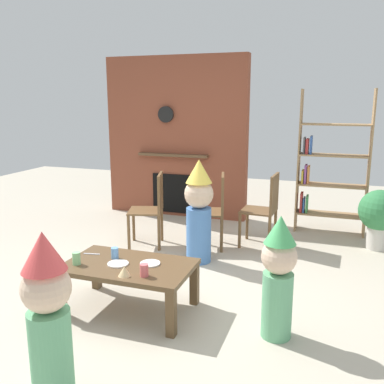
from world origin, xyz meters
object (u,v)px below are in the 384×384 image
object	(u,v)px
paper_plate_front	(118,264)
dining_chair_right	(266,206)
bookshelf	(327,168)
birthday_cake_slice	(124,271)
dining_chair_middle	(215,206)
coffee_table	(129,271)
child_with_cone_hat	(48,312)
potted_plant_tall	(380,214)
paper_cup_center	(144,270)
dining_chair_left	(153,205)
paper_plate_rear	(150,263)
child_in_pink	(278,274)
child_by_the_chairs	(199,209)
paper_cup_near_left	(115,253)
paper_cup_near_right	(76,258)

from	to	relation	value
paper_plate_front	dining_chair_right	xyz separation A→B (m)	(0.92, 2.00, 0.09)
bookshelf	birthday_cake_slice	xyz separation A→B (m)	(-1.42, -3.04, -0.42)
dining_chair_middle	coffee_table	bearing A→B (deg)	67.36
child_with_cone_hat	potted_plant_tall	xyz separation A→B (m)	(2.08, 3.43, -0.11)
paper_cup_center	paper_plate_front	xyz separation A→B (m)	(-0.31, 0.15, -0.04)
coffee_table	dining_chair_left	world-z (taller)	dining_chair_left
paper_plate_rear	paper_cup_center	bearing A→B (deg)	-76.17
child_in_pink	potted_plant_tall	xyz separation A→B (m)	(0.89, 2.33, -0.07)
paper_plate_front	child_by_the_chairs	xyz separation A→B (m)	(0.30, 1.27, 0.19)
paper_cup_near_left	paper_plate_rear	size ratio (longest dim) A/B	0.57
paper_cup_near_right	dining_chair_middle	xyz separation A→B (m)	(0.67, 1.88, 0.05)
child_by_the_chairs	potted_plant_tall	distance (m)	2.20
coffee_table	paper_plate_rear	xyz separation A→B (m)	(0.17, 0.06, 0.07)
paper_plate_front	dining_chair_middle	distance (m)	1.81
child_with_cone_hat	birthday_cake_slice	bearing A→B (deg)	-4.53
dining_chair_left	dining_chair_middle	distance (m)	0.75
paper_cup_near_left	child_by_the_chairs	xyz separation A→B (m)	(0.39, 1.16, 0.14)
paper_cup_center	paper_plate_rear	world-z (taller)	paper_cup_center
dining_chair_left	bookshelf	bearing A→B (deg)	-164.78
bookshelf	paper_cup_center	world-z (taller)	bookshelf
paper_cup_near_left	child_by_the_chairs	bearing A→B (deg)	71.37
coffee_table	dining_chair_left	xyz separation A→B (m)	(-0.47, 1.55, 0.16)
birthday_cake_slice	dining_chair_left	xyz separation A→B (m)	(-0.55, 1.78, 0.06)
paper_plate_rear	child_by_the_chairs	size ratio (longest dim) A/B	0.15
paper_plate_rear	child_in_pink	xyz separation A→B (m)	(1.07, -0.08, 0.09)
birthday_cake_slice	paper_plate_rear	bearing A→B (deg)	72.64
paper_cup_near_right	paper_cup_center	distance (m)	0.64
dining_chair_middle	dining_chair_right	distance (m)	0.62
paper_plate_front	bookshelf	bearing A→B (deg)	60.99
child_by_the_chairs	dining_chair_middle	world-z (taller)	child_by_the_chairs
paper_plate_front	child_by_the_chairs	bearing A→B (deg)	76.73
paper_cup_near_left	paper_plate_front	xyz separation A→B (m)	(0.09, -0.11, -0.04)
child_in_pink	paper_cup_near_right	bearing A→B (deg)	5.22
paper_cup_near_left	birthday_cake_slice	distance (m)	0.40
bookshelf	paper_plate_front	distance (m)	3.29
paper_plate_front	paper_plate_rear	bearing A→B (deg)	20.53
paper_plate_front	child_in_pink	distance (m)	1.32
child_in_pink	child_by_the_chairs	bearing A→B (deg)	-50.03
paper_plate_rear	birthday_cake_slice	size ratio (longest dim) A/B	1.70
paper_plate_rear	child_by_the_chairs	bearing A→B (deg)	87.64
dining_chair_left	dining_chair_right	world-z (taller)	same
paper_cup_near_right	paper_plate_front	size ratio (longest dim) A/B	0.60
child_with_cone_hat	bookshelf	bearing A→B (deg)	-23.11
child_by_the_chairs	potted_plant_tall	size ratio (longest dim) A/B	1.58
paper_plate_rear	birthday_cake_slice	world-z (taller)	birthday_cake_slice
paper_plate_rear	birthday_cake_slice	bearing A→B (deg)	-107.36
paper_cup_center	child_with_cone_hat	world-z (taller)	child_with_cone_hat
paper_cup_near_right	paper_plate_rear	xyz separation A→B (m)	(0.58, 0.20, -0.05)
dining_chair_left	dining_chair_middle	bearing A→B (deg)	176.86
coffee_table	paper_plate_rear	size ratio (longest dim) A/B	6.30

